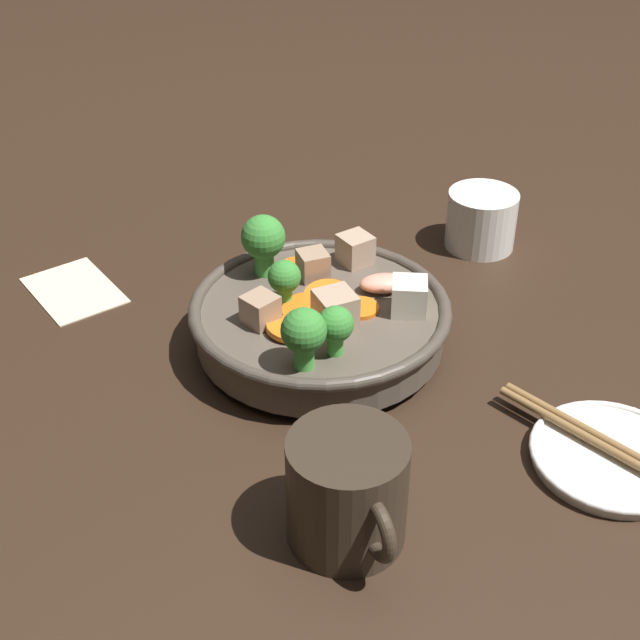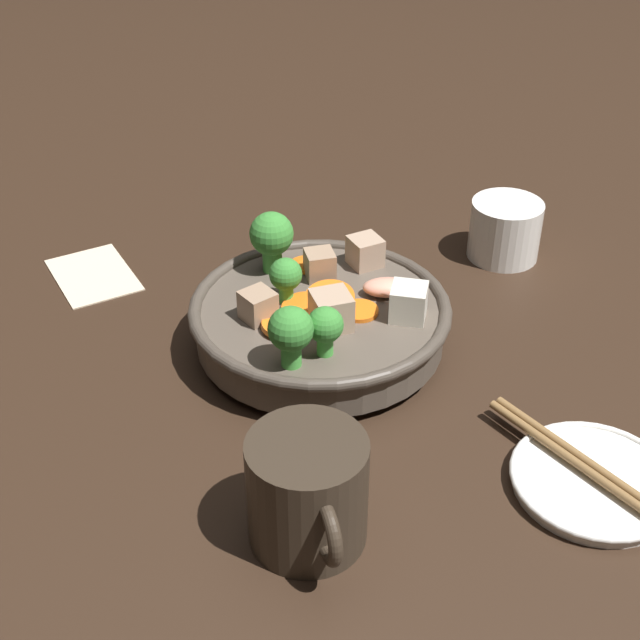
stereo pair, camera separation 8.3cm
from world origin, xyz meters
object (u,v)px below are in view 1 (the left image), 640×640
(tea_cup, at_px, (481,219))
(chopsticks_pair, at_px, (613,448))
(stirfry_bowl, at_px, (319,316))
(side_saucer, at_px, (611,457))
(dark_mug, at_px, (348,492))

(tea_cup, distance_m, chopsticks_pair, 0.36)
(stirfry_bowl, height_order, tea_cup, stirfry_bowl)
(side_saucer, relative_size, tea_cup, 1.69)
(dark_mug, xyz_separation_m, chopsticks_pair, (0.02, 0.23, -0.03))
(stirfry_bowl, distance_m, tea_cup, 0.27)
(stirfry_bowl, distance_m, dark_mug, 0.23)
(tea_cup, bearing_deg, dark_mug, -45.36)
(tea_cup, bearing_deg, chopsticks_pair, -16.25)
(dark_mug, distance_m, chopsticks_pair, 0.23)
(stirfry_bowl, xyz_separation_m, chopsticks_pair, (0.24, 0.15, -0.02))
(stirfry_bowl, xyz_separation_m, tea_cup, (-0.10, 0.25, -0.00))
(side_saucer, bearing_deg, stirfry_bowl, -148.90)
(side_saucer, height_order, dark_mug, dark_mug)
(chopsticks_pair, bearing_deg, dark_mug, -95.56)
(stirfry_bowl, relative_size, tea_cup, 3.14)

